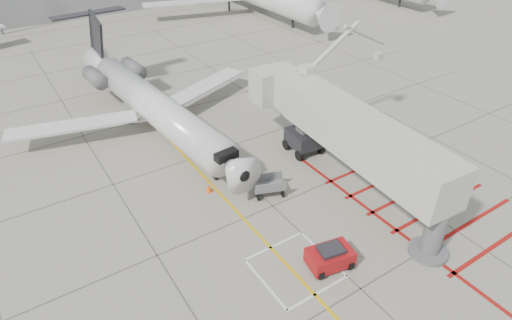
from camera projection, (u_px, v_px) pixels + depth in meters
ground_plane at (312, 243)px, 25.05m from camera, size 260.00×260.00×0.00m
regional_jet at (165, 99)px, 32.66m from camera, size 24.87×30.25×7.46m
jet_bridge at (361, 144)px, 27.00m from camera, size 10.25×19.56×7.60m
pushback_tug at (330, 256)px, 23.21m from camera, size 2.68×1.95×1.42m
baggage_cart at (269, 186)px, 28.57m from camera, size 2.47×2.01×1.35m
ground_power_unit at (394, 153)px, 31.54m from camera, size 2.53×1.79×1.82m
cone_nose at (209, 188)px, 29.00m from camera, size 0.40×0.40×0.56m
cone_side at (276, 172)px, 30.61m from camera, size 0.37×0.37×0.51m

